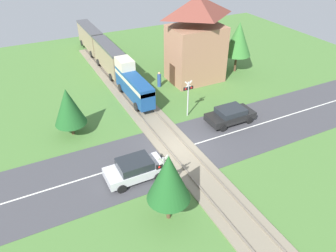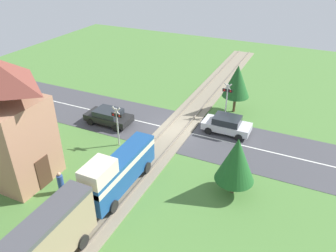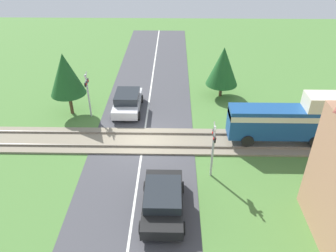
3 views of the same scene
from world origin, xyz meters
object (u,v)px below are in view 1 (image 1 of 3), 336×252
object	(u,v)px
station_building	(196,41)
pedestrian_by_station	(159,80)
crossing_signal_west_approach	(163,172)
crossing_signal_east_approach	(188,94)
car_far_side	(230,115)
car_near_crossing	(135,169)
train	(108,56)

from	to	relation	value
station_building	pedestrian_by_station	xyz separation A→B (m)	(-4.06, 0.11, -3.42)
crossing_signal_west_approach	crossing_signal_east_approach	bearing A→B (deg)	52.06
crossing_signal_west_approach	crossing_signal_east_approach	size ratio (longest dim) A/B	1.00
car_far_side	crossing_signal_east_approach	bearing A→B (deg)	136.11
car_near_crossing	car_far_side	size ratio (longest dim) A/B	0.96
car_far_side	train	bearing A→B (deg)	111.55
car_near_crossing	crossing_signal_east_approach	xyz separation A→B (m)	(7.05, 5.42, 1.35)
car_near_crossing	crossing_signal_west_approach	distance (m)	3.00
train	crossing_signal_east_approach	bearing A→B (deg)	-75.50
train	crossing_signal_west_approach	distance (m)	20.21
train	crossing_signal_west_approach	xyz separation A→B (m)	(-3.10, -19.97, 0.23)
crossing_signal_west_approach	station_building	bearing A→B (deg)	53.22
car_far_side	pedestrian_by_station	xyz separation A→B (m)	(-2.36, 8.79, -0.00)
crossing_signal_west_approach	pedestrian_by_station	size ratio (longest dim) A/B	2.13
car_near_crossing	station_building	size ratio (longest dim) A/B	0.46
car_near_crossing	pedestrian_by_station	bearing A→B (deg)	57.86
train	station_building	world-z (taller)	station_building
train	station_building	size ratio (longest dim) A/B	2.50
crossing_signal_west_approach	train	bearing A→B (deg)	81.16
crossing_signal_east_approach	station_building	bearing A→B (deg)	54.76
crossing_signal_east_approach	car_near_crossing	bearing A→B (deg)	-142.44
car_near_crossing	train	bearing A→B (deg)	77.24
crossing_signal_west_approach	station_building	world-z (taller)	station_building
train	car_near_crossing	bearing A→B (deg)	-102.76
train	pedestrian_by_station	xyz separation A→B (m)	(3.38, -5.76, -1.17)
station_building	crossing_signal_east_approach	bearing A→B (deg)	-125.24
car_near_crossing	pedestrian_by_station	size ratio (longest dim) A/B	2.50
train	pedestrian_by_station	size ratio (longest dim) A/B	13.59
train	car_far_side	distance (m)	15.68
train	station_building	bearing A→B (deg)	-38.28
crossing_signal_east_approach	station_building	distance (m)	7.78
train	station_building	distance (m)	9.74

